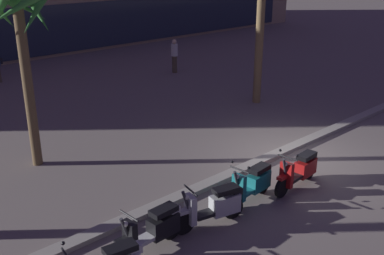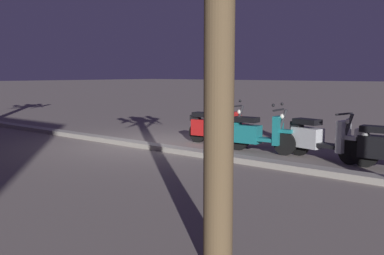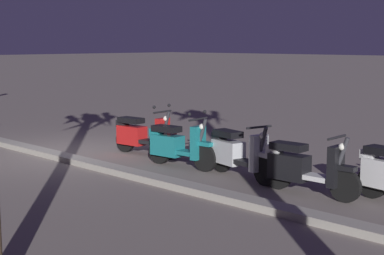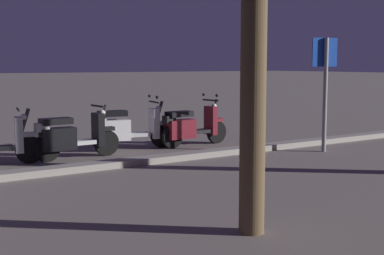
{
  "view_description": "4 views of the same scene",
  "coord_description": "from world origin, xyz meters",
  "px_view_note": "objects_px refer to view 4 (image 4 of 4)",
  "views": [
    {
      "loc": [
        -10.68,
        -7.3,
        5.75
      ],
      "look_at": [
        -2.33,
        1.89,
        1.05
      ],
      "focal_mm": 43.15,
      "sensor_mm": 36.0,
      "label": 1
    },
    {
      "loc": [
        -8.23,
        8.04,
        1.84
      ],
      "look_at": [
        -4.02,
        3.02,
        1.04
      ],
      "focal_mm": 41.48,
      "sensor_mm": 36.0,
      "label": 2
    },
    {
      "loc": [
        -11.02,
        7.25,
        2.5
      ],
      "look_at": [
        -4.75,
        0.78,
        1.17
      ],
      "focal_mm": 54.11,
      "sensor_mm": 36.0,
      "label": 3
    },
    {
      "loc": [
        -2.04,
        9.27,
        1.86
      ],
      "look_at": [
        -5.86,
        3.46,
        1.04
      ],
      "focal_mm": 50.81,
      "sensor_mm": 36.0,
      "label": 4
    }
  ],
  "objects_px": {
    "crossing_sign": "(325,81)",
    "scooter_maroon_mid_centre": "(190,127)",
    "scooter_black_tail_end": "(71,137)",
    "scooter_white_far_back": "(127,129)"
  },
  "relations": [
    {
      "from": "crossing_sign",
      "to": "scooter_maroon_mid_centre",
      "type": "bearing_deg",
      "value": -47.73
    },
    {
      "from": "scooter_maroon_mid_centre",
      "to": "scooter_black_tail_end",
      "type": "xyz_separation_m",
      "value": [
        2.88,
        0.15,
        0.0
      ]
    },
    {
      "from": "scooter_black_tail_end",
      "to": "scooter_white_far_back",
      "type": "bearing_deg",
      "value": -161.45
    },
    {
      "from": "scooter_maroon_mid_centre",
      "to": "crossing_sign",
      "type": "xyz_separation_m",
      "value": [
        -1.97,
        2.17,
        1.06
      ]
    },
    {
      "from": "scooter_white_far_back",
      "to": "scooter_black_tail_end",
      "type": "xyz_separation_m",
      "value": [
        1.45,
        0.49,
        -0.01
      ]
    },
    {
      "from": "scooter_white_far_back",
      "to": "crossing_sign",
      "type": "relative_size",
      "value": 0.77
    },
    {
      "from": "scooter_maroon_mid_centre",
      "to": "scooter_black_tail_end",
      "type": "distance_m",
      "value": 2.88
    },
    {
      "from": "scooter_black_tail_end",
      "to": "crossing_sign",
      "type": "bearing_deg",
      "value": 157.41
    },
    {
      "from": "scooter_black_tail_end",
      "to": "scooter_maroon_mid_centre",
      "type": "bearing_deg",
      "value": -177.01
    },
    {
      "from": "scooter_maroon_mid_centre",
      "to": "scooter_white_far_back",
      "type": "bearing_deg",
      "value": -13.29
    }
  ]
}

